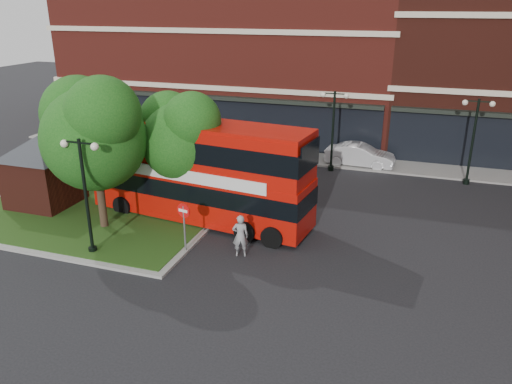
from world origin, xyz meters
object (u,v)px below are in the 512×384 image
(woman, at_px, (240,236))
(car_silver, at_px, (228,145))
(bus, at_px, (198,165))
(car_white, at_px, (360,155))

(woman, height_order, car_silver, woman)
(car_silver, bearing_deg, woman, -150.50)
(woman, relative_size, car_silver, 0.50)
(bus, height_order, woman, bus)
(car_silver, relative_size, car_white, 0.84)
(woman, height_order, car_white, woman)
(bus, bearing_deg, woman, -35.60)
(bus, relative_size, car_white, 2.56)
(bus, height_order, car_silver, bus)
(car_white, bearing_deg, bus, 153.34)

